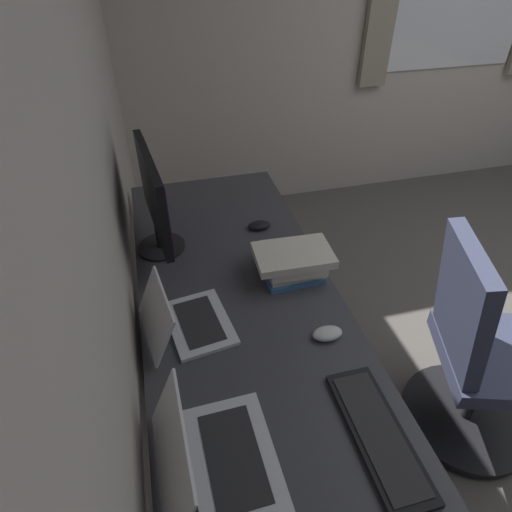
# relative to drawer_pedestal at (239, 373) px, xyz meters

# --- Properties ---
(wall_back) EXTENTS (4.99, 0.10, 2.60)m
(wall_back) POSITION_rel_drawer_pedestal_xyz_m (-0.28, 0.41, 0.95)
(wall_back) COLOR beige
(wall_back) RESTS_ON ground
(wall_right) EXTENTS (0.10, 5.35, 2.60)m
(wall_right) POSITION_rel_drawer_pedestal_xyz_m (1.97, -2.01, 0.95)
(wall_right) COLOR beige
(wall_right) RESTS_ON ground
(desk) EXTENTS (1.99, 0.74, 0.73)m
(desk) POSITION_rel_drawer_pedestal_xyz_m (0.01, -0.03, 0.32)
(desk) COLOR #38383D
(desk) RESTS_ON ground
(drawer_pedestal) EXTENTS (0.40, 0.51, 0.69)m
(drawer_pedestal) POSITION_rel_drawer_pedestal_xyz_m (0.00, 0.00, 0.00)
(drawer_pedestal) COLOR #38383D
(drawer_pedestal) RESTS_ON ground
(monitor_primary) EXTENTS (0.51, 0.20, 0.43)m
(monitor_primary) POSITION_rel_drawer_pedestal_xyz_m (0.43, 0.23, 0.63)
(monitor_primary) COLOR black
(monitor_primary) RESTS_ON desk
(laptop_leftmost) EXTENTS (0.32, 0.32, 0.19)m
(laptop_leftmost) POSITION_rel_drawer_pedestal_xyz_m (-0.06, 0.20, 0.43)
(laptop_leftmost) COLOR silver
(laptop_leftmost) RESTS_ON desk
(laptop_left) EXTENTS (0.35, 0.31, 0.21)m
(laptop_left) POSITION_rel_drawer_pedestal_xyz_m (-0.55, 0.19, 0.43)
(laptop_left) COLOR silver
(laptop_left) RESTS_ON desk
(keyboard_main) EXTENTS (0.42, 0.14, 0.02)m
(keyboard_main) POSITION_rel_drawer_pedestal_xyz_m (-0.58, -0.27, 0.39)
(keyboard_main) COLOR black
(keyboard_main) RESTS_ON desk
(mouse_main) EXTENTS (0.06, 0.10, 0.03)m
(mouse_main) POSITION_rel_drawer_pedestal_xyz_m (-0.21, -0.27, 0.40)
(mouse_main) COLOR silver
(mouse_main) RESTS_ON desk
(mouse_spare) EXTENTS (0.06, 0.10, 0.03)m
(mouse_spare) POSITION_rel_drawer_pedestal_xyz_m (0.47, -0.21, 0.40)
(mouse_spare) COLOR black
(mouse_spare) RESTS_ON desk
(book_stack_near) EXTENTS (0.25, 0.30, 0.12)m
(book_stack_near) POSITION_rel_drawer_pedestal_xyz_m (0.14, -0.26, 0.45)
(book_stack_near) COLOR #38669E
(book_stack_near) RESTS_ON desk
(office_chair) EXTENTS (0.56, 0.60, 0.97)m
(office_chair) POSITION_rel_drawer_pedestal_xyz_m (-0.25, -0.93, 0.11)
(office_chair) COLOR #383D56
(office_chair) RESTS_ON ground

